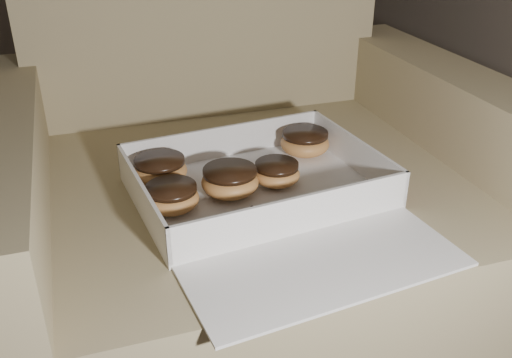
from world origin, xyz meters
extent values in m
cube|color=#9C8D63|center=(0.97, 0.11, 0.23)|extent=(0.80, 0.80, 0.47)
cube|color=#9C8D63|center=(0.54, 0.11, 0.31)|extent=(0.13, 0.80, 0.62)
cube|color=#9C8D63|center=(1.40, 0.11, 0.31)|extent=(0.13, 0.80, 0.62)
cube|color=white|center=(0.95, 0.02, 0.47)|extent=(0.44, 0.35, 0.01)
cube|color=white|center=(0.93, 0.17, 0.50)|extent=(0.41, 0.05, 0.06)
cube|color=white|center=(0.96, -0.13, 0.50)|extent=(0.41, 0.05, 0.06)
cube|color=white|center=(0.75, 0.00, 0.50)|extent=(0.04, 0.31, 0.06)
cube|color=white|center=(1.15, 0.04, 0.50)|extent=(0.04, 0.31, 0.06)
cube|color=#D45568|center=(1.15, 0.04, 0.50)|extent=(0.03, 0.30, 0.05)
cube|color=white|center=(0.97, -0.22, 0.47)|extent=(0.42, 0.22, 0.01)
ellipsoid|color=#BA7F41|center=(1.08, 0.13, 0.50)|extent=(0.10, 0.10, 0.05)
cylinder|color=black|center=(1.08, 0.13, 0.52)|extent=(0.09, 0.09, 0.01)
ellipsoid|color=#BA7F41|center=(0.79, 0.10, 0.50)|extent=(0.10, 0.10, 0.05)
cylinder|color=black|center=(0.79, 0.10, 0.52)|extent=(0.09, 0.09, 0.01)
ellipsoid|color=#BA7F41|center=(0.99, 0.03, 0.49)|extent=(0.08, 0.08, 0.04)
cylinder|color=black|center=(0.99, 0.03, 0.51)|extent=(0.08, 0.08, 0.01)
ellipsoid|color=#BA7F41|center=(0.79, -0.01, 0.49)|extent=(0.09, 0.09, 0.04)
cylinder|color=black|center=(0.79, -0.01, 0.51)|extent=(0.08, 0.08, 0.01)
ellipsoid|color=#BA7F41|center=(0.90, 0.02, 0.50)|extent=(0.10, 0.10, 0.05)
cylinder|color=black|center=(0.90, 0.02, 0.52)|extent=(0.09, 0.09, 0.01)
ellipsoid|color=black|center=(0.77, -0.02, 0.48)|extent=(0.01, 0.01, 0.00)
ellipsoid|color=black|center=(0.88, -0.10, 0.48)|extent=(0.01, 0.01, 0.00)
ellipsoid|color=black|center=(0.92, -0.04, 0.48)|extent=(0.01, 0.01, 0.00)
ellipsoid|color=black|center=(0.98, 0.01, 0.48)|extent=(0.01, 0.01, 0.00)
camera|label=1|loc=(0.67, -0.82, 0.96)|focal=40.00mm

